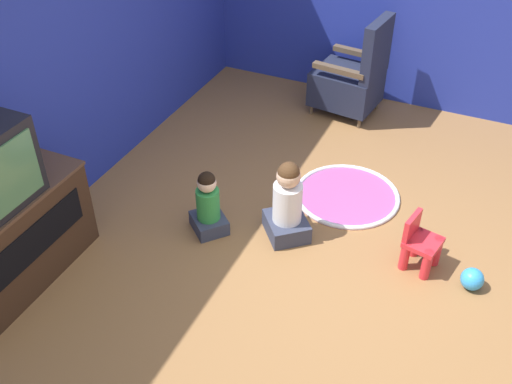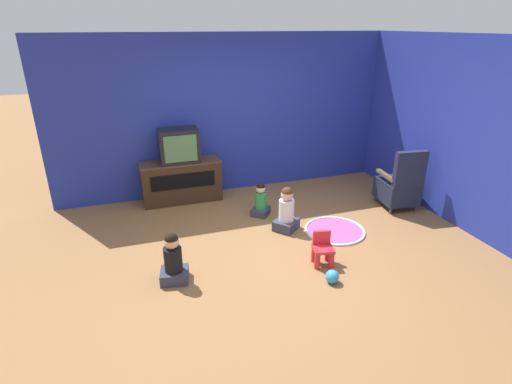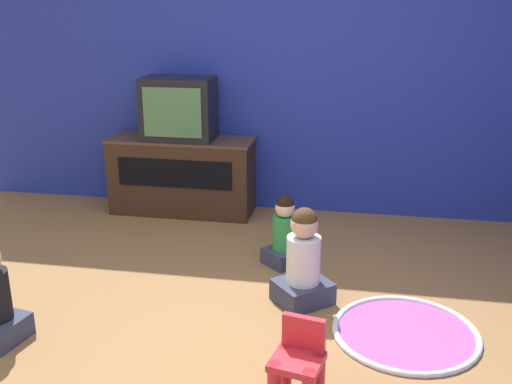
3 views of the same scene
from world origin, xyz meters
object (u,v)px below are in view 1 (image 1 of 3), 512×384
tv_cabinet (6,245)px  child_watching_left (208,206)px  black_armchair (352,79)px  toy_ball (472,279)px  yellow_kid_chair (420,246)px  child_watching_center (287,205)px

tv_cabinet → child_watching_left: bearing=-41.5°
black_armchair → child_watching_left: bearing=-4.3°
tv_cabinet → toy_ball: tv_cabinet is taller
tv_cabinet → yellow_kid_chair: tv_cabinet is taller
tv_cabinet → child_watching_center: tv_cabinet is taller
yellow_kid_chair → child_watching_left: (-0.27, 1.53, 0.05)m
tv_cabinet → child_watching_center: 1.96m
tv_cabinet → child_watching_left: tv_cabinet is taller
tv_cabinet → black_armchair: black_armchair is taller
tv_cabinet → child_watching_left: 1.42m
tv_cabinet → child_watching_left: (1.06, -0.94, -0.13)m
yellow_kid_chair → tv_cabinet: bearing=130.1°
toy_ball → tv_cabinet: bearing=113.8°
black_armchair → toy_ball: bearing=43.9°
tv_cabinet → yellow_kid_chair: bearing=-61.6°
tv_cabinet → yellow_kid_chair: (1.33, -2.47, -0.17)m
child_watching_center → yellow_kid_chair: bearing=-125.8°
yellow_kid_chair → toy_ball: (-0.07, -0.39, -0.10)m
black_armchair → child_watching_center: size_ratio=1.54×
child_watching_left → child_watching_center: 0.59m
tv_cabinet → child_watching_left: size_ratio=2.45×
tv_cabinet → yellow_kid_chair: size_ratio=3.14×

